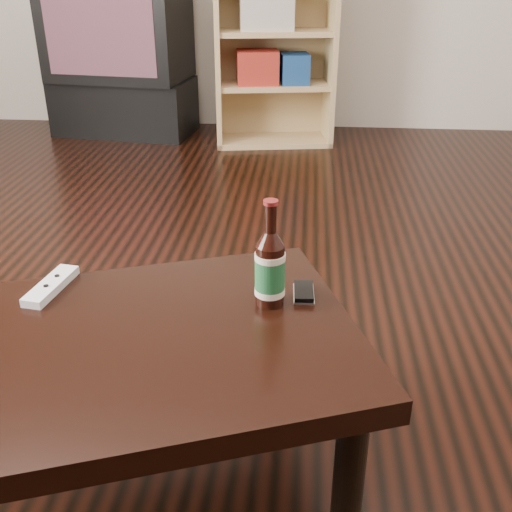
# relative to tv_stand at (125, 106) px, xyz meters

# --- Properties ---
(floor) EXTENTS (5.00, 6.00, 0.01)m
(floor) POSITION_rel_tv_stand_xyz_m (0.79, -2.72, -0.18)
(floor) COLOR black
(floor) RESTS_ON ground
(tv_stand) EXTENTS (0.95, 0.56, 0.36)m
(tv_stand) POSITION_rel_tv_stand_xyz_m (0.00, 0.00, 0.00)
(tv_stand) COLOR black
(tv_stand) RESTS_ON floor
(tv) EXTENTS (0.91, 0.63, 0.64)m
(tv) POSITION_rel_tv_stand_xyz_m (-0.00, -0.00, 0.50)
(tv) COLOR black
(tv) RESTS_ON tv_stand
(bookshelf) EXTENTS (0.77, 0.44, 1.34)m
(bookshelf) POSITION_rel_tv_stand_xyz_m (1.00, -0.13, 0.52)
(bookshelf) COLOR tan
(bookshelf) RESTS_ON floor
(coffee_table) EXTENTS (1.21, 0.94, 0.40)m
(coffee_table) POSITION_rel_tv_stand_xyz_m (0.82, -3.01, 0.17)
(coffee_table) COLOR black
(coffee_table) RESTS_ON floor
(beer_bottle) EXTENTS (0.07, 0.07, 0.24)m
(beer_bottle) POSITION_rel_tv_stand_xyz_m (1.16, -2.82, 0.31)
(beer_bottle) COLOR black
(beer_bottle) RESTS_ON coffee_table
(phone) EXTENTS (0.05, 0.09, 0.02)m
(phone) POSITION_rel_tv_stand_xyz_m (1.23, -2.78, 0.23)
(phone) COLOR silver
(phone) RESTS_ON coffee_table
(remote) EXTENTS (0.07, 0.18, 0.02)m
(remote) POSITION_rel_tv_stand_xyz_m (0.66, -2.81, 0.23)
(remote) COLOR silver
(remote) RESTS_ON coffee_table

